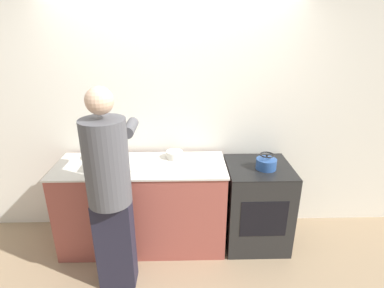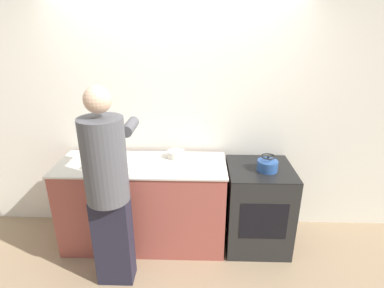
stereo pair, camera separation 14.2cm
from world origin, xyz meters
TOP-DOWN VIEW (x-y plane):
  - ground_plane at (0.00, 0.00)m, footprint 12.00×12.00m
  - wall_back at (0.00, 0.71)m, footprint 8.00×0.05m
  - counter at (-0.34, 0.31)m, footprint 1.69×0.64m
  - oven at (0.85, 0.32)m, footprint 0.64×0.64m
  - person at (-0.51, -0.23)m, footprint 0.40×0.63m
  - cutting_board at (-0.47, 0.25)m, footprint 0.29×0.20m
  - knife at (-0.49, 0.24)m, footprint 0.23×0.13m
  - kettle at (0.90, 0.26)m, footprint 0.20×0.20m
  - bowl_prep at (-0.01, 0.46)m, footprint 0.17×0.17m
  - canister_jar at (-0.78, 0.43)m, footprint 0.13×0.13m

SIDE VIEW (x-z plane):
  - ground_plane at x=0.00m, z-range 0.00..0.00m
  - oven at x=0.85m, z-range 0.00..0.89m
  - counter at x=-0.34m, z-range 0.00..0.93m
  - cutting_board at x=-0.47m, z-range 0.93..0.94m
  - knife at x=-0.49m, z-range 0.94..0.95m
  - kettle at x=0.90m, z-range 0.88..1.03m
  - bowl_prep at x=-0.01m, z-range 0.93..1.00m
  - person at x=-0.51m, z-range 0.08..1.88m
  - canister_jar at x=-0.78m, z-range 0.93..1.07m
  - wall_back at x=0.00m, z-range 0.00..2.60m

